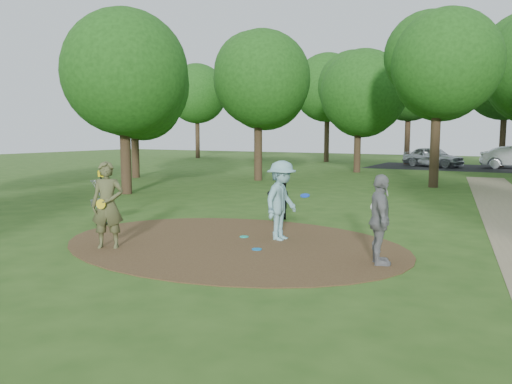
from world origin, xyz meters
The scene contains 12 objects.
ground centered at (0.00, 0.00, 0.00)m, with size 100.00×100.00×0.00m, color #2D5119.
dirt_clearing centered at (0.00, 0.00, 0.01)m, with size 8.40×8.40×0.02m, color #47301C.
parking_lot centered at (2.00, 30.00, 0.00)m, with size 14.00×8.00×0.01m, color black.
player_observer_with_disc centered at (-2.16, -1.75, 0.98)m, with size 0.86×0.77×1.97m.
player_throwing_with_disc centered at (0.86, 0.92, 0.97)m, with size 1.11×1.28×1.94m.
player_walking_with_disc centered at (-0.43, 3.25, 0.87)m, with size 0.85×0.99×1.74m.
player_waiting_with_disc centered at (3.56, -0.19, 0.90)m, with size 0.83×1.14×1.80m.
disc_ground_cyan centered at (-0.06, 0.70, 0.03)m, with size 0.22×0.22×0.02m, color #17BEA6.
disc_ground_blue centered at (0.86, -0.31, 0.03)m, with size 0.22×0.22×0.02m, color #0C7CD7.
car_left centered at (-0.56, 29.83, 0.76)m, with size 1.80×4.48×1.52m, color #AFB2B7.
disc_golf_basket centered at (-4.50, 0.30, 0.87)m, with size 0.63×0.63×1.54m.
tree_ring centered at (2.21, 10.29, 5.20)m, with size 37.44×45.64×9.53m.
Camera 1 is at (6.12, -9.78, 2.61)m, focal length 35.00 mm.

